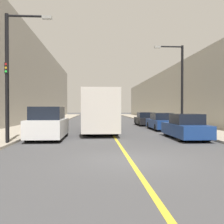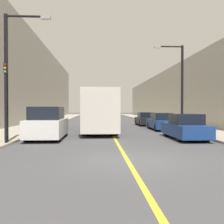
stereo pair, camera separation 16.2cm
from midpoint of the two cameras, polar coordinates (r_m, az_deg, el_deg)
The scene contains 14 objects.
ground_plane at distance 9.69m, azimuth 3.43°, elevation -10.43°, with size 200.00×200.00×0.00m, color #474749.
sidewalk_left at distance 39.95m, azimuth -12.59°, elevation -1.79°, with size 3.68×72.00×0.14m, color #A89E8C.
sidewalk_right at distance 40.38m, azimuth 8.49°, elevation -1.75°, with size 3.68×72.00×0.14m, color #A89E8C.
building_row_left at distance 40.87m, azimuth -17.98°, elevation 6.36°, with size 4.00×72.00×11.70m, color gray.
building_row_right at distance 41.37m, azimuth 13.72°, elevation 3.49°, with size 4.00×72.00×7.64m, color #B7B2A3.
road_center_line at distance 39.49m, azimuth -1.99°, elevation -1.89°, with size 0.16×72.00×0.01m, color gold.
bus at distance 21.51m, azimuth -2.93°, elevation 0.37°, with size 2.47×10.93×3.20m.
parked_suv_left at distance 16.42m, azimuth -14.04°, elevation -2.61°, with size 2.02×4.57×1.98m.
car_right_near at distance 16.72m, azimuth 15.44°, elevation -3.29°, with size 1.80×4.65×1.55m.
car_right_mid at distance 23.21m, azimuth 10.44°, elevation -2.18°, with size 1.76×4.71×1.49m.
car_right_far at distance 28.88m, azimuth 7.16°, elevation -1.62°, with size 1.89×4.31×1.44m.
street_lamp_left at distance 14.70m, azimuth -21.36°, elevation 8.81°, with size 2.39×0.24×6.63m.
street_lamp_right at distance 22.05m, azimuth 14.29°, elevation 6.43°, with size 2.39×0.24×6.83m.
traffic_light at distance 14.24m, azimuth -22.26°, elevation 2.61°, with size 0.16×0.18×4.05m.
Camera 1 is at (-1.26, -9.42, 1.89)m, focal length 42.00 mm.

